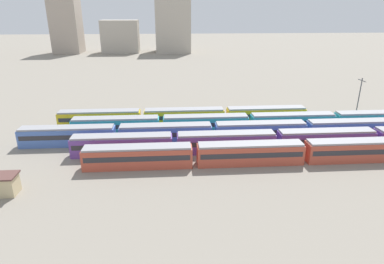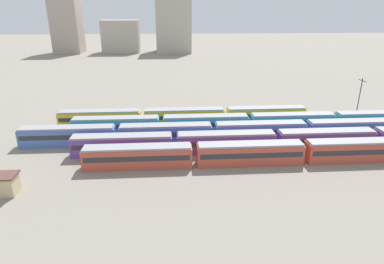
{
  "view_description": "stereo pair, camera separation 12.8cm",
  "coord_description": "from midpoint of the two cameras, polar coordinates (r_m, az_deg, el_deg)",
  "views": [
    {
      "loc": [
        7.4,
        -49.52,
        24.87
      ],
      "look_at": [
        11.54,
        10.4,
        2.04
      ],
      "focal_mm": 30.43,
      "sensor_mm": 36.0,
      "label": 1
    },
    {
      "loc": [
        7.53,
        -49.52,
        24.87
      ],
      "look_at": [
        11.54,
        10.4,
        2.04
      ],
      "focal_mm": 30.43,
      "sensor_mm": 36.0,
      "label": 2
    }
  ],
  "objects": [
    {
      "name": "distant_building_0",
      "position": [
        213.57,
        -21.15,
        16.94
      ],
      "size": [
        15.43,
        16.0,
        30.69
      ],
      "primitive_type": "cube",
      "color": "#A89989",
      "rests_on": "ground_plane"
    },
    {
      "name": "ground_plane",
      "position": [
        65.3,
        -10.21,
        -1.92
      ],
      "size": [
        600.0,
        600.0,
        0.0
      ],
      "primitive_type": "plane",
      "color": "gray"
    },
    {
      "name": "train_track_1",
      "position": [
        70.65,
        29.21,
        -0.92
      ],
      "size": [
        112.5,
        3.06,
        3.75
      ],
      "color": "#6B429E",
      "rests_on": "ground_plane"
    },
    {
      "name": "train_track_3",
      "position": [
        77.73,
        23.62,
        1.84
      ],
      "size": [
        112.5,
        3.06,
        3.75
      ],
      "color": "teal",
      "rests_on": "ground_plane"
    },
    {
      "name": "train_track_2",
      "position": [
        64.71,
        3.72,
        -0.02
      ],
      "size": [
        74.7,
        3.06,
        3.75
      ],
      "color": "#4C70BC",
      "rests_on": "ground_plane"
    },
    {
      "name": "catenary_pole_1",
      "position": [
        88.67,
        27.22,
        5.74
      ],
      "size": [
        0.24,
        3.2,
        9.49
      ],
      "color": "#4C4C51",
      "rests_on": "ground_plane"
    },
    {
      "name": "train_track_4",
      "position": [
        74.04,
        -1.44,
        2.73
      ],
      "size": [
        55.8,
        3.06,
        3.75
      ],
      "color": "yellow",
      "rests_on": "ground_plane"
    },
    {
      "name": "distant_building_2",
      "position": [
        205.09,
        -3.37,
        17.96
      ],
      "size": [
        20.34,
        21.57,
        29.55
      ],
      "primitive_type": "cube",
      "color": "#B2A899",
      "rests_on": "ground_plane"
    },
    {
      "name": "signal_hut",
      "position": [
        53.74,
        -30.02,
        -7.94
      ],
      "size": [
        3.6,
        3.0,
        3.04
      ],
      "color": "#C6B284",
      "rests_on": "ground_plane"
    },
    {
      "name": "distant_building_1",
      "position": [
        207.44,
        -12.44,
        16.05
      ],
      "size": [
        21.59,
        13.79,
        18.61
      ],
      "primitive_type": "cube",
      "color": "#B2A899",
      "rests_on": "ground_plane"
    }
  ]
}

